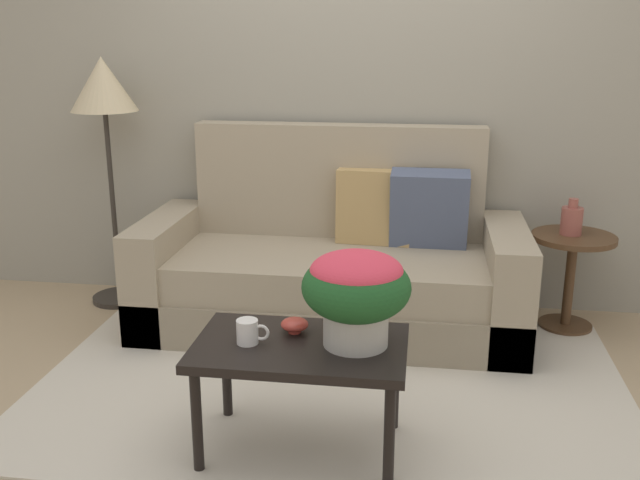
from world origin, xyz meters
TOP-DOWN VIEW (x-y plane):
  - ground_plane at (0.00, 0.00)m, footprint 14.00×14.00m
  - wall_back at (0.00, 1.18)m, footprint 6.40×0.12m
  - area_rug at (0.00, -0.05)m, footprint 2.78×1.82m
  - couch at (-0.08, 0.71)m, footprint 2.11×0.89m
  - coffee_table at (-0.05, -0.59)m, footprint 0.82×0.51m
  - side_table at (1.23, 0.84)m, footprint 0.45×0.45m
  - floor_lamp at (-1.45, 0.88)m, footprint 0.39×0.39m
  - potted_plant at (0.16, -0.57)m, footprint 0.41×0.41m
  - coffee_mug at (-0.25, -0.62)m, footprint 0.13×0.08m
  - snack_bowl at (-0.09, -0.50)m, footprint 0.11×0.11m
  - table_vase at (1.21, 0.85)m, footprint 0.12×0.12m

SIDE VIEW (x-z plane):
  - ground_plane at x=0.00m, z-range 0.00..0.00m
  - area_rug at x=0.00m, z-range 0.00..0.01m
  - couch at x=-0.08m, z-range -0.22..0.88m
  - side_table at x=1.23m, z-range 0.10..0.65m
  - coffee_table at x=-0.05m, z-range 0.18..0.64m
  - snack_bowl at x=-0.09m, z-range 0.47..0.53m
  - coffee_mug at x=-0.25m, z-range 0.46..0.56m
  - table_vase at x=1.21m, z-range 0.53..0.73m
  - potted_plant at x=0.16m, z-range 0.51..0.88m
  - floor_lamp at x=-1.45m, z-range 0.48..1.97m
  - wall_back at x=0.00m, z-range 0.00..2.94m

